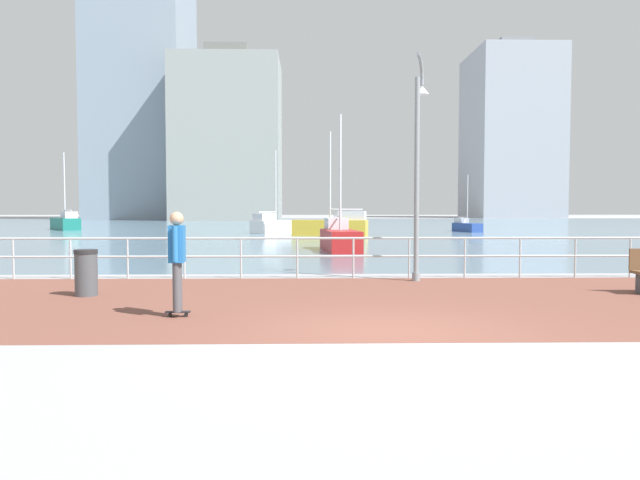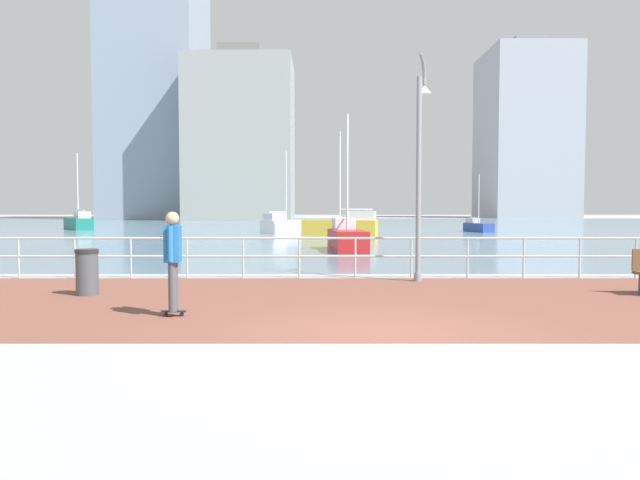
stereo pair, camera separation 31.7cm
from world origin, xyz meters
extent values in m
plane|color=#9E9EA3|center=(0.00, 40.00, 0.00)|extent=(220.00, 220.00, 0.00)
cube|color=brown|center=(0.00, 3.04, 0.00)|extent=(28.00, 7.43, 0.01)
cube|color=slate|center=(0.00, 51.75, 0.00)|extent=(180.00, 88.00, 0.00)
cylinder|color=#B2BCC1|center=(-8.40, 6.75, 0.50)|extent=(0.05, 0.05, 1.00)
cylinder|color=#B2BCC1|center=(-7.00, 6.75, 0.50)|extent=(0.05, 0.05, 1.00)
cylinder|color=#B2BCC1|center=(-5.60, 6.75, 0.50)|extent=(0.05, 0.05, 1.00)
cylinder|color=#B2BCC1|center=(-4.20, 6.75, 0.50)|extent=(0.05, 0.05, 1.00)
cylinder|color=#B2BCC1|center=(-2.80, 6.75, 0.50)|extent=(0.05, 0.05, 1.00)
cylinder|color=#B2BCC1|center=(-1.40, 6.75, 0.50)|extent=(0.05, 0.05, 1.00)
cylinder|color=#B2BCC1|center=(0.00, 6.75, 0.50)|extent=(0.05, 0.05, 1.00)
cylinder|color=#B2BCC1|center=(1.40, 6.75, 0.50)|extent=(0.05, 0.05, 1.00)
cylinder|color=#B2BCC1|center=(2.80, 6.75, 0.50)|extent=(0.05, 0.05, 1.00)
cylinder|color=#B2BCC1|center=(4.20, 6.75, 0.50)|extent=(0.05, 0.05, 1.00)
cylinder|color=#B2BCC1|center=(5.60, 6.75, 0.50)|extent=(0.05, 0.05, 1.00)
cylinder|color=#B2BCC1|center=(7.00, 6.75, 0.50)|extent=(0.05, 0.05, 1.00)
cylinder|color=#B2BCC1|center=(0.00, 6.75, 1.00)|extent=(25.20, 0.06, 0.06)
cylinder|color=#B2BCC1|center=(0.00, 6.75, 0.55)|extent=(25.20, 0.06, 0.06)
cylinder|color=gray|center=(1.46, 6.15, 0.10)|extent=(0.19, 0.19, 0.20)
cylinder|color=gray|center=(1.46, 6.15, 2.43)|extent=(0.12, 0.12, 4.86)
cylinder|color=gray|center=(1.49, 6.22, 5.39)|extent=(0.15, 0.20, 0.11)
cylinder|color=gray|center=(1.55, 6.36, 5.35)|extent=(0.15, 0.21, 0.15)
cylinder|color=gray|center=(1.60, 6.48, 5.27)|extent=(0.15, 0.20, 0.18)
cylinder|color=gray|center=(1.64, 6.58, 5.15)|extent=(0.14, 0.18, 0.19)
cylinder|color=gray|center=(1.66, 6.64, 5.00)|extent=(0.13, 0.15, 0.19)
cylinder|color=gray|center=(1.67, 6.66, 4.85)|extent=(0.11, 0.11, 0.17)
cone|color=silver|center=(1.67, 6.65, 4.65)|extent=(0.36, 0.36, 0.22)
cylinder|color=black|center=(-3.13, 1.40, 0.03)|extent=(0.06, 0.03, 0.06)
cylinder|color=black|center=(-3.13, 1.32, 0.03)|extent=(0.06, 0.03, 0.06)
cylinder|color=black|center=(-3.39, 1.38, 0.03)|extent=(0.06, 0.03, 0.06)
cylinder|color=black|center=(-3.38, 1.31, 0.03)|extent=(0.06, 0.03, 0.06)
cube|color=black|center=(-3.26, 1.35, 0.08)|extent=(0.41, 0.14, 0.02)
cylinder|color=#4C4C51|center=(-3.27, 1.43, 0.49)|extent=(0.14, 0.14, 0.80)
cylinder|color=#4C4C51|center=(-3.25, 1.27, 0.49)|extent=(0.14, 0.14, 0.80)
cube|color=#236BB2|center=(-3.26, 1.35, 1.18)|extent=(0.26, 0.36, 0.59)
cylinder|color=#236BB2|center=(-3.28, 1.58, 1.20)|extent=(0.10, 0.10, 0.56)
cylinder|color=#236BB2|center=(-3.24, 1.12, 1.20)|extent=(0.10, 0.10, 0.56)
sphere|color=tan|center=(-3.26, 1.35, 1.59)|extent=(0.22, 0.22, 0.22)
cylinder|color=#474C51|center=(-5.58, 3.79, 0.42)|extent=(0.44, 0.44, 0.85)
cylinder|color=#262628|center=(-5.58, 3.79, 0.89)|extent=(0.46, 0.46, 0.08)
cube|color=white|center=(-3.30, 35.22, 0.44)|extent=(3.48, 4.08, 0.88)
cube|color=silver|center=(-4.03, 34.23, 1.13)|extent=(1.60, 1.73, 0.49)
cylinder|color=silver|center=(-3.30, 35.22, 3.34)|extent=(0.10, 0.10, 4.91)
cylinder|color=silver|center=(-3.84, 34.49, 1.47)|extent=(1.17, 1.54, 0.08)
cube|color=#284799|center=(10.77, 36.69, 0.32)|extent=(1.65, 3.14, 0.64)
cube|color=silver|center=(10.54, 37.56, 0.82)|extent=(0.90, 1.21, 0.36)
cylinder|color=silver|center=(10.77, 36.69, 2.43)|extent=(0.07, 0.07, 3.57)
cylinder|color=silver|center=(10.60, 37.33, 1.07)|extent=(0.39, 1.32, 0.06)
cube|color=#B21E1E|center=(0.23, 16.66, 0.42)|extent=(1.57, 4.06, 0.85)
cube|color=silver|center=(0.13, 17.85, 1.09)|extent=(0.98, 1.50, 0.47)
cylinder|color=silver|center=(0.23, 16.66, 3.21)|extent=(0.09, 0.09, 4.72)
cylinder|color=silver|center=(0.16, 17.53, 1.42)|extent=(0.23, 1.78, 0.08)
cube|color=#197266|center=(-20.55, 41.55, 0.47)|extent=(3.62, 4.43, 0.95)
cube|color=silver|center=(-19.80, 40.45, 1.21)|extent=(1.69, 1.86, 0.53)
cylinder|color=silver|center=(-20.55, 41.55, 3.58)|extent=(0.11, 0.11, 5.27)
cylinder|color=silver|center=(-20.00, 40.74, 1.58)|extent=(1.19, 1.69, 0.08)
cube|color=gold|center=(0.37, 30.35, 0.50)|extent=(4.87, 2.44, 1.00)
cube|color=silver|center=(1.73, 30.04, 1.28)|extent=(1.86, 1.36, 0.56)
cylinder|color=silver|center=(0.37, 30.35, 3.78)|extent=(0.11, 0.11, 5.56)
cylinder|color=silver|center=(1.37, 30.13, 1.67)|extent=(2.07, 0.55, 0.09)
cube|color=#939993|center=(-12.46, 82.26, 11.55)|extent=(15.17, 13.09, 23.10)
cube|color=slate|center=(-12.46, 82.26, 24.10)|extent=(6.07, 5.24, 2.00)
cube|color=#A3A8B2|center=(36.50, 104.75, 15.03)|extent=(14.62, 17.86, 30.06)
cube|color=slate|center=(36.50, 104.75, 31.06)|extent=(5.85, 7.15, 2.00)
cube|color=#8493A3|center=(-27.04, 91.06, 21.01)|extent=(14.32, 17.68, 42.02)
camera|label=1|loc=(-1.20, -8.57, 1.76)|focal=34.64mm
camera|label=2|loc=(-0.88, -8.57, 1.76)|focal=34.64mm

